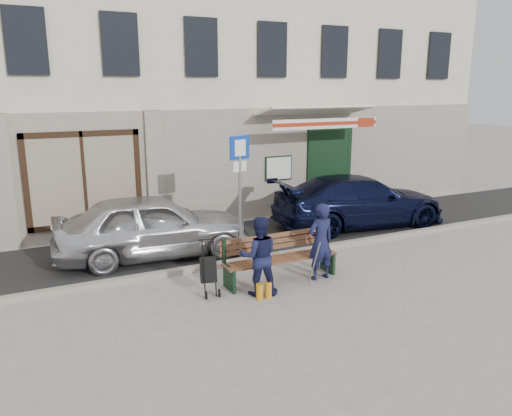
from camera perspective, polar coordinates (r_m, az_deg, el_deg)
ground at (r=10.00m, az=4.30°, el=-8.63°), size 80.00×80.00×0.00m
asphalt_lane at (r=12.61m, az=-2.83°, el=-3.81°), size 60.00×3.20×0.01m
curb at (r=11.21m, az=0.42°, el=-5.76°), size 60.00×0.18×0.12m
building at (r=17.13m, az=-10.47°, el=17.42°), size 20.00×8.27×10.00m
car_silver at (r=11.50m, az=-11.71°, el=-2.00°), size 4.46×2.06×1.48m
car_navy at (r=14.13m, az=11.72°, el=0.79°), size 5.08×2.49×1.42m
parking_sign at (r=10.95m, az=-1.86°, el=3.54°), size 0.51×0.14×2.77m
bench at (r=10.01m, az=2.58°, el=-5.79°), size 2.40×1.17×0.98m
man at (r=10.06m, az=7.38°, el=-3.83°), size 0.59×0.40×1.57m
woman at (r=9.26m, az=0.33°, el=-5.50°), size 0.87×0.77×1.50m
stroller at (r=9.38m, az=-5.45°, el=-7.17°), size 0.35×0.46×1.04m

